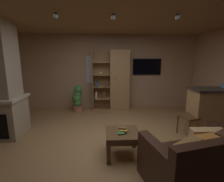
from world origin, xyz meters
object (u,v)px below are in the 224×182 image
bookshelf_cabinet (117,81)px  dining_chair (193,113)px  leather_couch (200,163)px  wall_mounted_tv (147,67)px  table_book_0 (121,133)px  potted_floor_plant (78,99)px  kitchen_bar_counter (222,111)px  table_book_1 (123,130)px  table_book_2 (123,128)px  coffee_table (123,137)px

bookshelf_cabinet → dining_chair: (1.58, -2.07, -0.47)m
leather_couch → wall_mounted_tv: 3.94m
table_book_0 → potted_floor_plant: bearing=113.5°
kitchen_bar_counter → table_book_1: kitchen_bar_counter is taller
table_book_0 → potted_floor_plant: (-1.15, 2.66, -0.02)m
table_book_1 → potted_floor_plant: size_ratio=0.15×
table_book_2 → dining_chair: bearing=22.4°
coffee_table → wall_mounted_tv: 3.42m
coffee_table → dining_chair: 1.86m
bookshelf_cabinet → table_book_0: 2.93m
coffee_table → wall_mounted_tv: wall_mounted_tv is taller
leather_couch → dining_chair: (0.70, 1.48, 0.21)m
dining_chair → wall_mounted_tv: size_ratio=0.93×
bookshelf_cabinet → potted_floor_plant: size_ratio=2.28×
table_book_2 → table_book_0: bearing=-113.2°
potted_floor_plant → dining_chair: bearing=-32.6°
bookshelf_cabinet → coffee_table: 2.87m
leather_couch → table_book_1: 1.25m
potted_floor_plant → table_book_2: bearing=-64.9°
table_book_2 → wall_mounted_tv: (1.19, 2.98, 0.94)m
bookshelf_cabinet → table_book_0: bearing=-93.3°
leather_couch → table_book_1: (-0.99, 0.74, 0.17)m
table_book_1 → table_book_2: (-0.01, 0.04, 0.03)m
coffee_table → table_book_1: size_ratio=4.42×
coffee_table → dining_chair: size_ratio=0.66×
coffee_table → table_book_1: (0.01, -0.02, 0.13)m
potted_floor_plant → leather_couch: bearing=-56.6°
potted_floor_plant → wall_mounted_tv: wall_mounted_tv is taller
leather_couch → table_book_0: size_ratio=13.07×
table_book_0 → table_book_1: (0.05, 0.06, 0.02)m
kitchen_bar_counter → dining_chair: (-0.73, -0.07, -0.02)m
table_book_1 → leather_couch: bearing=-36.5°
table_book_1 → table_book_2: table_book_2 is taller
potted_floor_plant → wall_mounted_tv: (2.39, 0.42, 1.01)m
table_book_0 → bookshelf_cabinet: bearing=86.7°
kitchen_bar_counter → leather_couch: 2.13m
kitchen_bar_counter → leather_couch: size_ratio=0.95×
table_book_1 → table_book_0: bearing=-132.4°
bookshelf_cabinet → table_book_2: size_ratio=14.75×
bookshelf_cabinet → table_book_1: size_ratio=14.85×
kitchen_bar_counter → bookshelf_cabinet: bearing=139.2°
wall_mounted_tv → kitchen_bar_counter: bearing=-60.6°
kitchen_bar_counter → dining_chair: 0.74m
coffee_table → potted_floor_plant: potted_floor_plant is taller
dining_chair → coffee_table: bearing=-156.9°
bookshelf_cabinet → dining_chair: size_ratio=2.20×
bookshelf_cabinet → potted_floor_plant: bookshelf_cabinet is taller
wall_mounted_tv → bookshelf_cabinet: bearing=-168.9°
bookshelf_cabinet → kitchen_bar_counter: size_ratio=1.31×
coffee_table → potted_floor_plant: (-1.20, 2.58, 0.08)m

